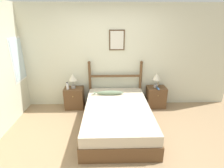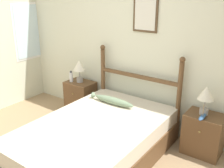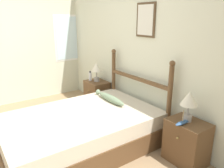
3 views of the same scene
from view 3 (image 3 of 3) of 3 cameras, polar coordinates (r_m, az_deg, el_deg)
ground_plane at (r=3.23m, az=-19.36°, el=-16.66°), size 16.00×16.00×0.00m
wall_back at (r=3.57m, az=6.39°, el=9.41°), size 6.40×0.08×2.55m
bed at (r=3.12m, az=-7.97°, el=-11.89°), size 1.37×2.08×0.48m
headboard at (r=3.48m, az=6.65°, el=-1.13°), size 1.38×0.08×1.21m
nightstand_left at (r=4.35m, az=-3.94°, el=-2.77°), size 0.47×0.38×0.55m
nightstand_right at (r=2.92m, az=18.91°, el=-14.15°), size 0.47×0.38×0.55m
table_lamp_left at (r=4.21m, az=-4.08°, el=4.12°), size 0.20×0.20×0.38m
table_lamp_right at (r=2.71m, az=19.47°, el=-4.12°), size 0.20×0.20×0.38m
bottle at (r=4.32m, az=-5.71°, el=2.06°), size 0.06×0.06×0.19m
model_boat at (r=2.70m, az=17.93°, el=-9.54°), size 0.06×0.24×0.18m
fish_pillow at (r=3.41m, az=-0.50°, el=-3.71°), size 0.71×0.12×0.10m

